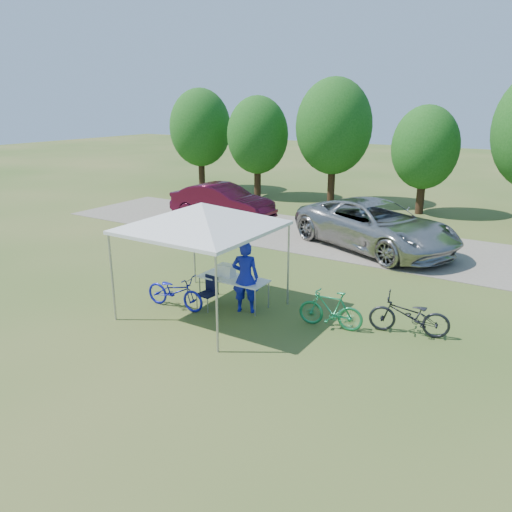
# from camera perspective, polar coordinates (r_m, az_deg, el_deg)

# --- Properties ---
(ground) EXTENTS (100.00, 100.00, 0.00)m
(ground) POSITION_cam_1_polar(r_m,az_deg,el_deg) (12.44, -5.86, -6.33)
(ground) COLOR #2D5119
(ground) RESTS_ON ground
(gravel_strip) EXTENTS (24.00, 5.00, 0.02)m
(gravel_strip) POSITION_cam_1_polar(r_m,az_deg,el_deg) (19.01, 9.04, 1.99)
(gravel_strip) COLOR gray
(gravel_strip) RESTS_ON ground
(canopy) EXTENTS (4.53, 4.53, 3.00)m
(canopy) POSITION_cam_1_polar(r_m,az_deg,el_deg) (11.63, -6.26, 5.72)
(canopy) COLOR #A5A5AA
(canopy) RESTS_ON ground
(treeline) EXTENTS (24.89, 4.28, 6.30)m
(treeline) POSITION_cam_1_polar(r_m,az_deg,el_deg) (24.17, 14.65, 13.39)
(treeline) COLOR #382314
(treeline) RESTS_ON ground
(folding_table) EXTENTS (1.77, 0.74, 0.73)m
(folding_table) POSITION_cam_1_polar(r_m,az_deg,el_deg) (12.53, -2.59, -2.69)
(folding_table) COLOR white
(folding_table) RESTS_ON ground
(folding_chair) EXTENTS (0.45, 0.47, 0.81)m
(folding_chair) POSITION_cam_1_polar(r_m,az_deg,el_deg) (12.49, -5.35, -3.84)
(folding_chair) COLOR black
(folding_chair) RESTS_ON ground
(cooler) EXTENTS (0.43, 0.29, 0.31)m
(cooler) POSITION_cam_1_polar(r_m,az_deg,el_deg) (12.58, -3.40, -1.66)
(cooler) COLOR white
(cooler) RESTS_ON folding_table
(ice_cream_cup) EXTENTS (0.09, 0.09, 0.06)m
(ice_cream_cup) POSITION_cam_1_polar(r_m,az_deg,el_deg) (12.24, -1.07, -2.80)
(ice_cream_cup) COLOR gold
(ice_cream_cup) RESTS_ON folding_table
(cyclist) EXTENTS (0.77, 0.65, 1.79)m
(cyclist) POSITION_cam_1_polar(r_m,az_deg,el_deg) (12.06, -1.23, -2.43)
(cyclist) COLOR #131BA2
(cyclist) RESTS_ON ground
(bike_blue) EXTENTS (1.69, 0.68, 0.87)m
(bike_blue) POSITION_cam_1_polar(r_m,az_deg,el_deg) (12.60, -9.24, -4.01)
(bike_blue) COLOR #11159D
(bike_blue) RESTS_ON ground
(bike_green) EXTENTS (1.54, 0.63, 0.90)m
(bike_green) POSITION_cam_1_polar(r_m,az_deg,el_deg) (11.50, 8.52, -6.05)
(bike_green) COLOR #1C7E48
(bike_green) RESTS_ON ground
(bike_dark) EXTENTS (1.83, 0.99, 0.91)m
(bike_dark) POSITION_cam_1_polar(r_m,az_deg,el_deg) (11.55, 17.11, -6.50)
(bike_dark) COLOR black
(bike_dark) RESTS_ON ground
(minivan) EXTENTS (6.64, 4.98, 1.68)m
(minivan) POSITION_cam_1_polar(r_m,az_deg,el_deg) (17.76, 13.49, 3.46)
(minivan) COLOR #A4A29F
(minivan) RESTS_ON gravel_strip
(sedan) EXTENTS (4.66, 1.70, 1.52)m
(sedan) POSITION_cam_1_polar(r_m,az_deg,el_deg) (21.74, -3.86, 6.19)
(sedan) COLOR #440B1E
(sedan) RESTS_ON gravel_strip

